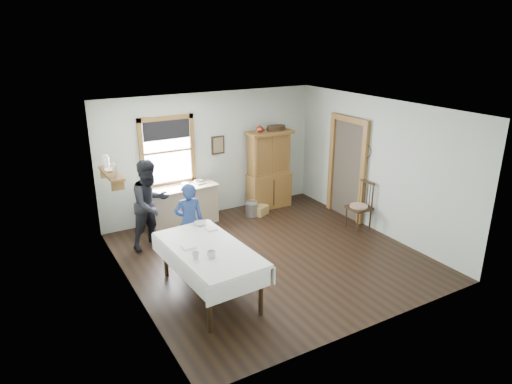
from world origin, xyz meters
TOP-DOWN VIEW (x-y plane):
  - room at (0.00, 0.00)m, footprint 5.01×5.01m
  - window at (-1.00, 2.47)m, footprint 1.18×0.07m
  - doorway at (2.46, 0.85)m, footprint 0.09×1.14m
  - wall_shelf at (-2.37, 1.54)m, footprint 0.24×1.00m
  - framed_picture at (0.15, 2.46)m, footprint 0.30×0.04m
  - rug_beater at (2.45, 0.30)m, footprint 0.01×0.27m
  - work_counter at (-0.86, 2.14)m, footprint 1.51×0.65m
  - china_hutch at (1.29, 2.18)m, footprint 1.06×0.52m
  - dining_table at (-1.49, -0.61)m, footprint 1.18×2.07m
  - spindle_chair at (2.23, 0.16)m, footprint 0.48×0.48m
  - pail at (0.66, 1.86)m, footprint 0.28×0.28m
  - wicker_basket at (0.85, 1.82)m, footprint 0.41×0.36m
  - woman_blue at (-1.31, 0.64)m, footprint 0.53×0.39m
  - figure_dark at (-1.72, 1.49)m, footprint 0.93×0.83m
  - table_cup_a at (-1.59, -0.93)m, footprint 0.16×0.16m
  - table_cup_b at (-1.80, -0.85)m, footprint 0.11×0.11m
  - table_bowl at (-1.26, 0.23)m, footprint 0.26×0.26m
  - counter_book at (-0.55, 2.19)m, footprint 0.20×0.25m
  - counter_bowl at (-0.44, 2.26)m, footprint 0.21×0.21m
  - shelf_bowl at (-2.37, 1.55)m, footprint 0.22×0.22m

SIDE VIEW (x-z plane):
  - wicker_basket at x=0.85m, z-range 0.00..0.20m
  - pail at x=0.66m, z-range 0.00..0.30m
  - dining_table at x=-1.49m, z-range 0.00..0.81m
  - work_counter at x=-0.86m, z-range 0.00..0.85m
  - spindle_chair at x=2.23m, z-range 0.00..1.02m
  - woman_blue at x=-1.31m, z-range 0.00..1.33m
  - figure_dark at x=-1.72m, z-range 0.00..1.58m
  - table_bowl at x=-1.26m, z-range 0.81..0.86m
  - table_cup_b at x=-1.80m, z-range 0.81..0.91m
  - table_cup_a at x=-1.59m, z-range 0.81..0.91m
  - counter_book at x=-0.55m, z-range 0.85..0.87m
  - counter_bowl at x=-0.44m, z-range 0.85..0.90m
  - china_hutch at x=1.29m, z-range 0.00..1.79m
  - doorway at x=2.46m, z-range 0.05..2.27m
  - room at x=0.00m, z-range 0.00..2.70m
  - framed_picture at x=0.15m, z-range 1.35..1.75m
  - wall_shelf at x=-2.37m, z-range 1.35..1.79m
  - shelf_bowl at x=-2.37m, z-range 1.57..1.62m
  - window at x=-1.00m, z-range 0.89..2.37m
  - rug_beater at x=2.45m, z-range 1.58..1.86m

